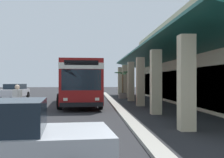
% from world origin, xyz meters
% --- Properties ---
extents(ground, '(120.00, 120.00, 0.00)m').
position_xyz_m(ground, '(0.00, 8.00, 0.00)').
color(ground, '#262628').
extents(curb_strip, '(36.74, 0.50, 0.12)m').
position_xyz_m(curb_strip, '(-2.06, 3.32, 0.06)').
color(curb_strip, '#9E998E').
rests_on(curb_strip, ground).
extents(transit_bus, '(11.36, 3.38, 3.34)m').
position_xyz_m(transit_bus, '(-1.08, 0.65, 1.85)').
color(transit_bus, maroon).
rests_on(transit_bus, ground).
extents(parked_sedan_white, '(4.52, 2.23, 1.47)m').
position_xyz_m(parked_sedan_white, '(-8.82, -6.13, 0.75)').
color(parked_sedan_white, silver).
rests_on(parked_sedan_white, ground).
extents(pedestrian, '(0.57, 0.49, 1.63)m').
position_xyz_m(pedestrian, '(7.83, -1.65, 0.91)').
color(pedestrian, '#726651').
rests_on(pedestrian, ground).
extents(potted_palm, '(1.70, 1.75, 2.75)m').
position_xyz_m(potted_palm, '(-8.23, 4.71, 0.79)').
color(potted_palm, gray).
rests_on(potted_palm, ground).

